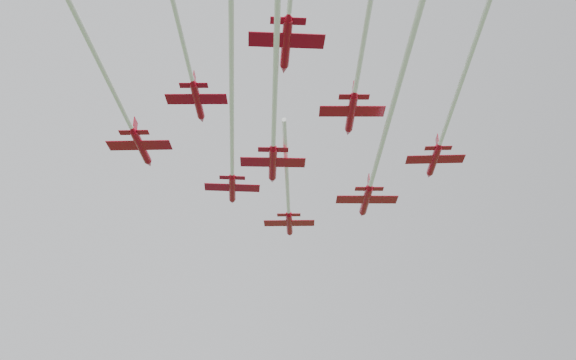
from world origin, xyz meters
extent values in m
cylinder|color=#AD061B|center=(2.38, 21.61, 60.14)|extent=(3.55, 9.02, 1.17)
cone|color=#AD061B|center=(3.85, 26.88, 60.14)|extent=(1.64, 2.16, 1.17)
cone|color=#AD061B|center=(1.00, 16.64, 60.14)|extent=(1.37, 1.51, 1.06)
ellipsoid|color=black|center=(2.95, 23.66, 60.57)|extent=(0.70, 1.09, 0.34)
cube|color=#AD061B|center=(2.15, 20.79, 59.88)|extent=(9.76, 5.17, 0.11)
cube|color=#AD061B|center=(1.27, 17.61, 60.14)|extent=(4.44, 2.37, 0.09)
cube|color=#AD061B|center=(1.32, 17.82, 61.31)|extent=(0.62, 1.87, 2.13)
cylinder|color=white|center=(-3.40, 0.85, 60.09)|extent=(9.09, 30.63, 0.64)
cylinder|color=#AD061B|center=(-10.85, 7.52, 59.45)|extent=(2.59, 8.65, 1.11)
cone|color=#AD061B|center=(-9.95, 12.64, 59.45)|extent=(1.41, 1.98, 1.11)
cone|color=#AD061B|center=(-11.71, 2.69, 59.45)|extent=(1.21, 1.37, 1.01)
ellipsoid|color=black|center=(-10.50, 9.51, 59.85)|extent=(0.58, 1.02, 0.32)
cube|color=#AD061B|center=(-10.99, 6.72, 59.19)|extent=(9.21, 4.13, 0.10)
cube|color=#AD061B|center=(-11.54, 3.64, 59.45)|extent=(4.19, 1.90, 0.08)
cube|color=#AD061B|center=(-11.50, 3.84, 60.56)|extent=(0.42, 1.81, 2.02)
cylinder|color=white|center=(-15.58, -19.26, 59.40)|extent=(8.16, 42.92, 0.61)
cylinder|color=#AD061B|center=(10.20, 2.21, 57.35)|extent=(3.47, 9.45, 1.22)
cone|color=#AD061B|center=(11.58, 7.76, 57.35)|extent=(1.67, 2.23, 1.22)
cone|color=#AD061B|center=(8.90, -3.01, 57.35)|extent=(1.40, 1.56, 1.11)
ellipsoid|color=black|center=(10.74, 4.37, 57.80)|extent=(0.71, 1.14, 0.36)
cube|color=#AD061B|center=(9.99, 1.35, 57.08)|extent=(10.18, 5.17, 0.11)
cube|color=#AD061B|center=(9.15, -1.99, 57.35)|extent=(4.63, 2.37, 0.09)
cube|color=#AD061B|center=(9.21, -1.77, 58.57)|extent=(0.59, 1.97, 2.22)
cylinder|color=white|center=(2.93, -26.94, 57.30)|extent=(12.29, 46.82, 0.67)
cylinder|color=#AD061B|center=(-25.98, -1.00, 60.58)|extent=(3.60, 8.90, 1.16)
cone|color=#AD061B|center=(-24.47, 4.20, 60.58)|extent=(1.64, 2.14, 1.16)
cone|color=#AD061B|center=(-27.40, -5.89, 60.58)|extent=(1.36, 1.50, 1.05)
ellipsoid|color=black|center=(-25.39, 1.02, 61.00)|extent=(0.70, 1.08, 0.34)
cube|color=#AD061B|center=(-26.22, -1.81, 60.32)|extent=(9.65, 5.20, 0.11)
cube|color=#AD061B|center=(-27.12, -4.93, 60.58)|extent=(4.39, 2.38, 0.08)
cube|color=#AD061B|center=(-27.06, -4.73, 61.74)|extent=(0.63, 1.85, 2.10)
cylinder|color=white|center=(-33.91, -28.31, 60.53)|extent=(13.29, 43.90, 0.63)
cylinder|color=#AD061B|center=(-6.53, -3.04, 59.27)|extent=(3.16, 9.36, 1.21)
cone|color=#AD061B|center=(-5.33, 2.47, 59.27)|extent=(1.60, 2.18, 1.21)
cone|color=#AD061B|center=(-7.67, -8.23, 59.27)|extent=(1.35, 1.52, 1.10)
ellipsoid|color=black|center=(-6.07, -0.90, 59.71)|extent=(0.67, 1.12, 0.35)
cube|color=#AD061B|center=(-6.72, -3.90, 59.00)|extent=(10.03, 4.84, 0.11)
cube|color=#AD061B|center=(-7.45, -7.22, 59.27)|extent=(4.56, 2.22, 0.09)
cube|color=#AD061B|center=(-7.40, -7.00, 60.48)|extent=(0.53, 1.95, 2.19)
cylinder|color=white|center=(-11.91, -27.66, 59.22)|extent=(8.87, 37.82, 0.66)
cylinder|color=#AD061B|center=(15.77, -11.26, 58.52)|extent=(3.34, 8.02, 1.04)
cone|color=#AD061B|center=(17.19, -6.58, 58.52)|extent=(1.49, 1.94, 1.04)
cone|color=#AD061B|center=(14.44, -15.66, 58.52)|extent=(1.24, 1.36, 0.95)
ellipsoid|color=black|center=(16.33, -9.44, 58.90)|extent=(0.64, 0.98, 0.30)
cube|color=#AD061B|center=(15.55, -11.98, 58.28)|extent=(8.70, 4.79, 0.09)
cube|color=#AD061B|center=(14.70, -14.79, 58.52)|extent=(3.96, 2.19, 0.08)
cube|color=#AD061B|center=(14.75, -14.61, 59.56)|extent=(0.59, 1.66, 1.90)
cylinder|color=white|center=(8.61, -34.85, 58.47)|extent=(11.90, 37.56, 0.57)
cylinder|color=#AD061B|center=(-19.54, -16.34, 59.93)|extent=(2.84, 7.49, 0.97)
cone|color=#AD061B|center=(-18.39, -11.95, 59.93)|extent=(1.34, 1.78, 0.97)
cone|color=#AD061B|center=(-20.63, -20.47, 59.93)|extent=(1.12, 1.25, 0.88)
ellipsoid|color=black|center=(-19.10, -14.63, 60.28)|extent=(0.57, 0.90, 0.28)
cube|color=#AD061B|center=(-19.72, -17.02, 59.71)|extent=(8.08, 4.19, 0.09)
cube|color=#AD061B|center=(-20.42, -19.66, 59.93)|extent=(3.68, 1.92, 0.07)
cube|color=#AD061B|center=(-20.37, -19.49, 60.90)|extent=(0.49, 1.56, 1.76)
cylinder|color=#AD061B|center=(0.37, -18.85, 59.67)|extent=(3.05, 8.23, 1.06)
cone|color=#AD061B|center=(1.59, -14.02, 59.67)|extent=(1.46, 1.95, 1.06)
cone|color=#AD061B|center=(-0.78, -23.39, 59.67)|extent=(1.22, 1.36, 0.97)
ellipsoid|color=black|center=(0.84, -16.97, 60.05)|extent=(0.62, 0.99, 0.31)
cube|color=#AD061B|center=(0.18, -19.60, 59.43)|extent=(8.86, 4.53, 0.10)
cube|color=#AD061B|center=(-0.56, -22.50, 59.67)|extent=(4.03, 2.08, 0.08)
cube|color=#AD061B|center=(-0.51, -22.31, 60.73)|extent=(0.52, 1.71, 1.93)
cylinder|color=#AD061B|center=(-11.50, -30.86, 59.64)|extent=(2.57, 8.13, 1.05)
cone|color=#AD061B|center=(-10.56, -26.06, 59.64)|extent=(1.35, 1.88, 1.05)
cone|color=#AD061B|center=(-12.38, -35.39, 59.64)|extent=(1.15, 1.30, 0.95)
ellipsoid|color=black|center=(-11.14, -28.99, 60.02)|extent=(0.56, 0.96, 0.30)
cube|color=#AD061B|center=(-11.64, -31.61, 59.40)|extent=(8.68, 4.02, 0.10)
cube|color=#AD061B|center=(-12.20, -34.50, 59.64)|extent=(3.95, 1.84, 0.08)
cube|color=#AD061B|center=(-12.17, -34.31, 60.69)|extent=(0.42, 1.70, 1.90)
camera|label=1|loc=(-25.45, -86.23, 14.90)|focal=40.00mm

